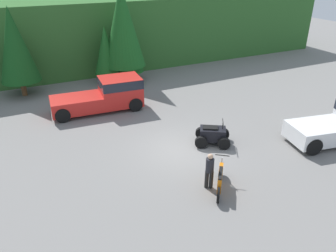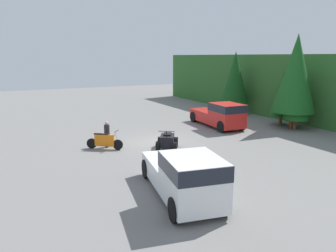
{
  "view_description": "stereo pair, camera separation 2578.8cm",
  "coord_description": "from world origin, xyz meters",
  "views": [
    {
      "loc": [
        -6.74,
        -12.38,
        8.42
      ],
      "look_at": [
        -0.31,
        0.98,
        0.95
      ],
      "focal_mm": 35.0,
      "sensor_mm": 36.0,
      "label": 1
    },
    {
      "loc": [
        18.64,
        -8.85,
        5.51
      ],
      "look_at": [
        -0.31,
        0.98,
        0.95
      ],
      "focal_mm": 35.0,
      "sensor_mm": 36.0,
      "label": 2
    }
  ],
  "objects": [
    {
      "name": "tree_right",
      "position": [
        1.37,
        11.05,
        2.6
      ],
      "size": [
        1.95,
        1.95,
        4.42
      ],
      "color": "brown",
      "rests_on": "ground_plane"
    },
    {
      "name": "hillside_backdrop",
      "position": [
        0.0,
        16.0,
        2.84
      ],
      "size": [
        44.0,
        6.0,
        5.68
      ],
      "color": "#2D6028",
      "rests_on": "ground_plane"
    },
    {
      "name": "tree_left",
      "position": [
        -6.46,
        11.41,
        3.52
      ],
      "size": [
        2.63,
        2.63,
        5.99
      ],
      "color": "brown",
      "rests_on": "ground_plane"
    },
    {
      "name": "tree_mid_right",
      "position": [
        0.94,
        11.19,
        4.22
      ],
      "size": [
        3.16,
        3.16,
        7.19
      ],
      "color": "brown",
      "rests_on": "ground_plane"
    },
    {
      "name": "pickup_truck_second",
      "position": [
        8.36,
        -2.79,
        1.05
      ],
      "size": [
        5.7,
        2.97,
        2.0
      ],
      "rotation": [
        0.0,
        0.0,
        -0.19
      ],
      "color": "white",
      "rests_on": "ground_plane"
    },
    {
      "name": "rider_person",
      "position": [
        -0.44,
        -3.18,
        0.88
      ],
      "size": [
        0.47,
        0.47,
        1.62
      ],
      "rotation": [
        0.0,
        0.0,
        0.97
      ],
      "color": "black",
      "rests_on": "ground_plane"
    },
    {
      "name": "ground_plane",
      "position": [
        0.0,
        0.0,
        0.0
      ],
      "size": [
        80.0,
        80.0,
        0.0
      ],
      "primitive_type": "plane",
      "color": "slate"
    },
    {
      "name": "tree_mid_left",
      "position": [
        -0.41,
        11.38,
        2.53
      ],
      "size": [
        1.89,
        1.89,
        4.3
      ],
      "color": "brown",
      "rests_on": "ground_plane"
    },
    {
      "name": "pickup_truck_red",
      "position": [
        -1.91,
        6.45,
        1.05
      ],
      "size": [
        5.66,
        2.42,
        2.0
      ],
      "rotation": [
        0.0,
        0.0,
        -0.07
      ],
      "color": "red",
      "rests_on": "ground_plane"
    },
    {
      "name": "quad_atv",
      "position": [
        1.69,
        -0.12,
        0.48
      ],
      "size": [
        2.15,
        1.98,
        1.24
      ],
      "rotation": [
        0.0,
        0.0,
        -0.56
      ],
      "color": "black",
      "rests_on": "ground_plane"
    },
    {
      "name": "dirt_bike",
      "position": [
        -0.08,
        -3.45,
        0.48
      ],
      "size": [
        1.47,
        1.87,
        1.17
      ],
      "rotation": [
        0.0,
        0.0,
        0.92
      ],
      "color": "black",
      "rests_on": "ground_plane"
    }
  ]
}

